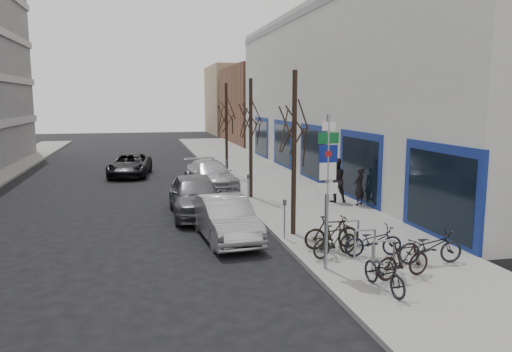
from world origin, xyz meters
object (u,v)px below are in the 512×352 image
meter_mid (248,186)px  pedestrian_far (336,180)px  pedestrian_near (359,186)px  lane_car (130,165)px  meter_back (226,169)px  highway_sign_pole (327,182)px  parked_car_mid (195,195)px  parked_car_front (225,219)px  tree_near (294,114)px  bike_mid_curb (373,238)px  tree_mid (251,110)px  bike_near_right (403,259)px  parked_car_back (210,175)px  bike_near_left (385,270)px  bike_mid_inner (335,240)px  meter_front (285,215)px  bike_far_curb (430,244)px  bike_rack (365,240)px  tree_far (226,108)px  bike_far_inner (332,232)px

meter_mid → pedestrian_far: pedestrian_far is taller
meter_mid → pedestrian_near: bearing=-15.8°
lane_car → pedestrian_near: (9.58, -11.61, 0.29)m
meter_back → highway_sign_pole: bearing=-89.0°
meter_mid → parked_car_mid: bearing=-158.0°
meter_back → parked_car_front: (-1.77, -10.17, -0.21)m
tree_near → meter_back: size_ratio=4.33×
highway_sign_pole → bike_mid_curb: bearing=22.6°
meter_mid → meter_back: (0.00, 5.50, 0.00)m
parked_car_mid → pedestrian_near: size_ratio=2.96×
tree_mid → meter_back: tree_mid is taller
bike_near_right → parked_car_back: bearing=-0.3°
bike_near_left → bike_near_right: bearing=31.3°
meter_mid → bike_near_left: 10.32m
tree_near → parked_car_mid: bearing=124.6°
tree_mid → bike_mid_curb: tree_mid is taller
bike_mid_inner → parked_car_back: 12.66m
tree_near → meter_front: tree_near is taller
highway_sign_pole → pedestrian_far: size_ratio=2.16×
bike_far_curb → lane_car: size_ratio=0.38×
highway_sign_pole → parked_car_mid: size_ratio=0.88×
bike_mid_inner → parked_car_mid: parked_car_mid is taller
bike_mid_inner → tree_mid: bearing=-15.9°
meter_back → pedestrian_far: pedestrian_far is taller
bike_rack → meter_back: (-1.65, 13.40, 0.26)m
meter_front → meter_back: size_ratio=1.00×
meter_back → bike_far_curb: meter_back is taller
meter_mid → lane_car: size_ratio=0.26×
tree_mid → parked_car_front: tree_mid is taller
tree_far → bike_near_left: 18.60m
parked_car_back → meter_front: bearing=-92.6°
meter_front → pedestrian_near: pedestrian_near is taller
parked_car_front → pedestrian_far: size_ratio=2.21×
bike_near_right → meter_mid: bearing=-0.2°
meter_mid → bike_mid_curb: 8.05m
bike_rack → tree_near: size_ratio=0.41×
highway_sign_pole → bike_near_left: bearing=-66.0°
tree_near → highway_sign_pole: bearing=-93.3°
bike_rack → tree_far: size_ratio=0.41×
meter_back → bike_mid_inner: 13.14m
tree_far → bike_mid_inner: (0.43, -15.61, -3.47)m
pedestrian_far → parked_car_mid: bearing=7.4°
meter_front → highway_sign_pole: bearing=-85.3°
bike_far_inner → pedestrian_near: pedestrian_near is taller
lane_car → pedestrian_far: 13.94m
parked_car_front → meter_front: bearing=-30.0°
parked_car_back → pedestrian_far: bearing=-56.1°
highway_sign_pole → bike_far_curb: (2.91, -0.24, -1.75)m
bike_rack → bike_far_curb: size_ratio=1.25×
meter_mid → tree_near: bearing=-84.9°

